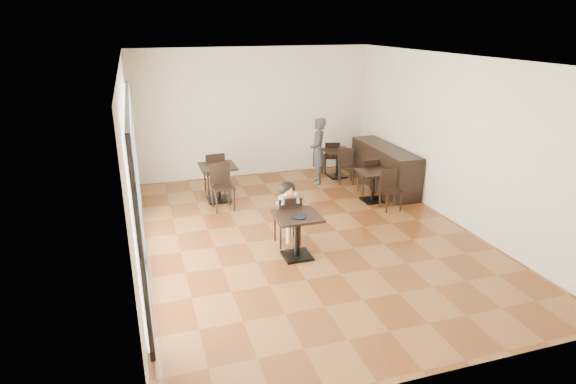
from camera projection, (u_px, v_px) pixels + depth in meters
name	position (u px, v px, depth m)	size (l,w,h in m)	color
floor	(307.00, 235.00, 9.02)	(6.00, 8.00, 0.01)	brown
ceiling	(310.00, 58.00, 7.94)	(6.00, 8.00, 0.01)	white
wall_back	(254.00, 113.00, 12.07)	(6.00, 0.01, 3.20)	beige
wall_front	(443.00, 249.00, 4.89)	(6.00, 0.01, 3.20)	beige
wall_left	(131.00, 167.00, 7.62)	(0.01, 8.00, 3.20)	beige
wall_right	(454.00, 140.00, 9.33)	(0.01, 8.00, 3.20)	beige
storefront_window	(135.00, 188.00, 7.25)	(0.04, 4.50, 2.60)	white
child_table	(297.00, 236.00, 8.04)	(0.73, 0.73, 0.77)	black
child_chair	(287.00, 220.00, 8.51)	(0.42, 0.42, 0.92)	black
child	(287.00, 213.00, 8.47)	(0.42, 0.58, 1.16)	slate
plate	(299.00, 217.00, 7.82)	(0.26, 0.26, 0.02)	black
pizza_slice	(290.00, 194.00, 8.15)	(0.27, 0.21, 0.06)	tan
adult_patron	(318.00, 151.00, 11.63)	(0.59, 0.39, 1.61)	#323338
cafe_table_mid	(373.00, 186.00, 10.57)	(0.66, 0.66, 0.69)	black
cafe_table_left	(218.00, 183.00, 10.60)	(0.77, 0.77, 0.81)	black
cafe_table_back	(337.00, 163.00, 12.24)	(0.67, 0.67, 0.70)	black
chair_mid_a	(368.00, 175.00, 11.08)	(0.37, 0.37, 0.83)	black
chair_mid_b	(391.00, 191.00, 10.09)	(0.37, 0.37, 0.83)	black
chair_left_a	(214.00, 172.00, 11.07)	(0.44, 0.44, 0.98)	black
chair_left_b	(223.00, 187.00, 10.08)	(0.44, 0.44, 0.98)	black
chair_back_a	(332.00, 157.00, 12.56)	(0.38, 0.38, 0.85)	black
chair_back_b	(346.00, 167.00, 11.72)	(0.38, 0.38, 0.85)	black
service_counter	(384.00, 167.00, 11.40)	(0.60, 2.40, 1.00)	black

